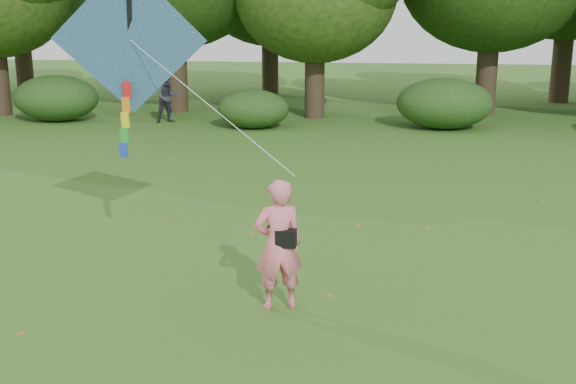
# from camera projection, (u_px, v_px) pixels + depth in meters

# --- Properties ---
(ground) EXTENTS (100.00, 100.00, 0.00)m
(ground) POSITION_uv_depth(u_px,v_px,m) (318.00, 335.00, 9.95)
(ground) COLOR #265114
(ground) RESTS_ON ground
(man_kite_flyer) EXTENTS (0.85, 0.71, 1.99)m
(man_kite_flyer) POSITION_uv_depth(u_px,v_px,m) (278.00, 245.00, 10.59)
(man_kite_flyer) COLOR #EC6F81
(man_kite_flyer) RESTS_ON ground
(bystander_left) EXTENTS (1.19, 1.11, 1.94)m
(bystander_left) POSITION_uv_depth(u_px,v_px,m) (167.00, 97.00, 27.97)
(bystander_left) COLOR #2B2B39
(bystander_left) RESTS_ON ground
(crossbody_bag) EXTENTS (0.43, 0.20, 0.75)m
(crossbody_bag) POSITION_uv_depth(u_px,v_px,m) (286.00, 237.00, 10.52)
(crossbody_bag) COLOR black
(crossbody_bag) RESTS_ON ground
(flying_kite) EXTENTS (4.18, 2.07, 3.23)m
(flying_kite) POSITION_uv_depth(u_px,v_px,m) (130.00, 42.00, 11.80)
(flying_kite) COLOR #2758AD
(flying_kite) RESTS_ON ground
(shrub_band) EXTENTS (39.15, 3.22, 1.88)m
(shrub_band) POSITION_uv_depth(u_px,v_px,m) (343.00, 105.00, 26.73)
(shrub_band) COLOR #264919
(shrub_band) RESTS_ON ground
(fallen_leaves) EXTENTS (10.12, 12.63, 0.01)m
(fallen_leaves) POSITION_uv_depth(u_px,v_px,m) (325.00, 210.00, 16.03)
(fallen_leaves) COLOR olive
(fallen_leaves) RESTS_ON ground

